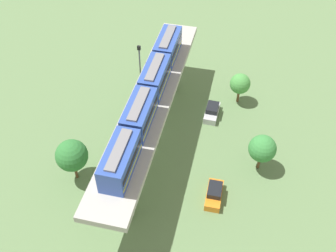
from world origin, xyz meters
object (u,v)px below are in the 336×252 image
at_px(signal_post, 140,74).
at_px(train, 147,95).
at_px(parked_car_orange, 214,194).
at_px(tree_near_viaduct, 72,156).
at_px(parked_car_silver, 212,111).
at_px(tree_far_corner, 240,84).
at_px(tree_mid_lot, 262,149).

bearing_deg(signal_post, train, -67.37).
relative_size(train, parked_car_orange, 6.50).
relative_size(tree_near_viaduct, signal_post, 0.58).
bearing_deg(parked_car_silver, train, -129.30).
bearing_deg(tree_near_viaduct, tree_far_corner, 46.67).
bearing_deg(tree_near_viaduct, signal_post, 74.31).
height_order(parked_car_orange, tree_near_viaduct, tree_near_viaduct).
bearing_deg(train, signal_post, 112.63).
height_order(train, tree_far_corner, train).
relative_size(tree_near_viaduct, tree_far_corner, 1.24).
height_order(tree_far_corner, signal_post, signal_post).
height_order(parked_car_orange, signal_post, signal_post).
height_order(train, tree_mid_lot, train).
bearing_deg(parked_car_orange, tree_far_corner, 86.55).
relative_size(tree_mid_lot, tree_far_corner, 1.09).
distance_m(parked_car_silver, tree_far_corner, 5.83).
height_order(tree_mid_lot, tree_far_corner, tree_mid_lot).
relative_size(tree_far_corner, signal_post, 0.47).
relative_size(train, tree_near_viaduct, 4.51).
distance_m(parked_car_silver, signal_post, 11.65).
height_order(train, parked_car_silver, train).
relative_size(train, tree_mid_lot, 5.13).
height_order(tree_near_viaduct, signal_post, signal_post).
bearing_deg(tree_mid_lot, tree_near_viaduct, -162.89).
relative_size(tree_mid_lot, signal_post, 0.51).
bearing_deg(signal_post, parked_car_silver, 0.57).
xyz_separation_m(tree_mid_lot, signal_post, (-17.82, 8.29, 2.12)).
distance_m(parked_car_orange, signal_post, 19.89).
bearing_deg(tree_mid_lot, parked_car_silver, 130.98).
height_order(parked_car_orange, tree_mid_lot, tree_mid_lot).
bearing_deg(tree_mid_lot, parked_car_orange, -129.17).
distance_m(parked_car_orange, tree_near_viaduct, 17.58).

